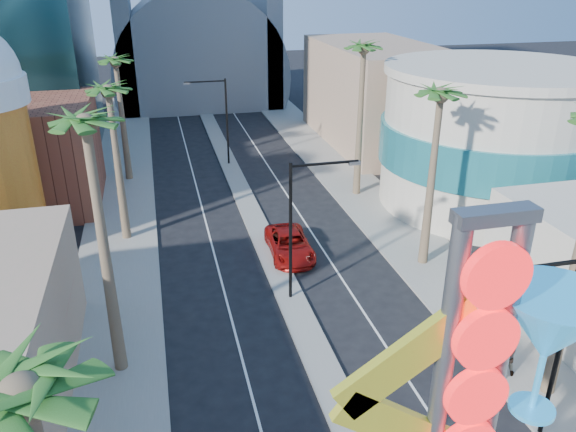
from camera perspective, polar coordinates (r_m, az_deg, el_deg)
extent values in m
cube|color=gray|center=(44.42, -16.55, 0.56)|extent=(5.00, 100.00, 0.15)
cube|color=gray|center=(47.11, 7.09, 2.76)|extent=(5.00, 100.00, 0.15)
cube|color=gray|center=(47.55, -4.99, 3.05)|extent=(1.60, 84.00, 0.15)
cube|color=brown|center=(46.82, -24.98, 5.62)|extent=(10.00, 10.00, 8.00)
cube|color=tan|center=(59.68, 8.91, 12.10)|extent=(10.00, 20.00, 10.00)
cylinder|color=beige|center=(45.13, 19.91, 7.15)|extent=(16.00, 16.00, 10.00)
cylinder|color=teal|center=(45.13, 19.91, 7.15)|extent=(16.60, 16.60, 3.00)
cylinder|color=beige|center=(44.02, 20.89, 13.74)|extent=(16.60, 16.60, 0.60)
cylinder|color=slate|center=(79.31, -9.13, 14.24)|extent=(22.00, 16.00, 22.00)
cube|color=slate|center=(78.65, -16.06, 15.78)|extent=(2.00, 16.00, 14.00)
cube|color=slate|center=(80.12, -2.58, 16.77)|extent=(2.00, 16.00, 14.00)
cylinder|color=slate|center=(15.53, 19.40, -20.01)|extent=(0.44, 0.44, 12.00)
cube|color=slate|center=(11.97, 20.37, 0.06)|extent=(1.80, 0.50, 0.30)
cylinder|color=red|center=(12.22, 20.45, -5.74)|extent=(1.50, 0.25, 1.50)
cylinder|color=red|center=(13.02, 19.46, -11.70)|extent=(1.50, 0.25, 1.50)
cylinder|color=red|center=(13.95, 18.56, -16.91)|extent=(1.50, 0.25, 1.50)
cube|color=yellow|center=(12.82, 12.11, -13.84)|extent=(3.47, 0.25, 2.80)
cube|color=yellow|center=(14.12, 11.38, -20.29)|extent=(3.47, 0.25, 2.80)
cone|color=#228AC4|center=(14.41, 25.08, -10.18)|extent=(2.60, 2.60, 1.80)
cylinder|color=#228AC4|center=(15.31, 24.01, -15.19)|extent=(0.16, 0.16, 1.60)
cylinder|color=#228AC4|center=(15.80, 23.51, -17.46)|extent=(1.10, 1.10, 0.12)
cylinder|color=black|center=(29.74, 0.26, -1.87)|extent=(0.18, 0.18, 8.00)
cube|color=black|center=(28.76, 3.77, 5.34)|extent=(3.60, 0.12, 0.12)
cube|color=slate|center=(29.29, 6.77, 5.37)|extent=(0.60, 0.25, 0.18)
cylinder|color=black|center=(52.03, -6.21, 9.38)|extent=(0.18, 0.18, 8.00)
cube|color=black|center=(51.02, -8.46, 13.35)|extent=(3.60, 0.12, 0.12)
cube|color=slate|center=(50.92, -10.29, 13.10)|extent=(0.60, 0.25, 0.18)
cylinder|color=black|center=(23.45, 25.81, -12.32)|extent=(0.18, 0.18, 8.00)
cube|color=black|center=(20.60, 24.15, -4.70)|extent=(3.24, 0.12, 0.12)
cube|color=slate|center=(19.84, 20.77, -5.54)|extent=(0.60, 0.25, 0.18)
sphere|color=#2A541C|center=(10.56, -25.38, -16.42)|extent=(2.40, 2.40, 2.40)
cylinder|color=brown|center=(24.79, -18.05, -4.19)|extent=(0.40, 0.40, 11.50)
sphere|color=#2A541C|center=(22.78, -19.88, 8.70)|extent=(2.40, 2.40, 2.40)
cylinder|color=brown|center=(37.99, -16.85, 4.56)|extent=(0.40, 0.40, 10.00)
sphere|color=#2A541C|center=(36.73, -17.79, 11.92)|extent=(2.40, 2.40, 2.40)
cylinder|color=brown|center=(49.51, -16.42, 9.00)|extent=(0.40, 0.40, 10.00)
sphere|color=#2A541C|center=(48.54, -17.12, 14.70)|extent=(2.40, 2.40, 2.40)
cylinder|color=brown|center=(24.79, 27.10, -5.13)|extent=(0.40, 0.40, 12.00)
cylinder|color=brown|center=(34.05, 14.31, 3.07)|extent=(0.40, 0.40, 10.50)
sphere|color=#2A541C|center=(32.62, 15.26, 11.72)|extent=(2.40, 2.40, 2.40)
cylinder|color=brown|center=(44.31, 7.30, 9.10)|extent=(0.40, 0.40, 11.50)
sphere|color=#2A541C|center=(43.22, 7.71, 16.49)|extent=(2.40, 2.40, 2.40)
imported|color=maroon|center=(35.83, 0.16, -2.90)|extent=(2.77, 5.64, 1.54)
imported|color=gray|center=(27.03, 20.88, -13.87)|extent=(0.73, 0.54, 1.85)
imported|color=gray|center=(27.59, 21.33, -13.09)|extent=(1.11, 1.01, 1.85)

